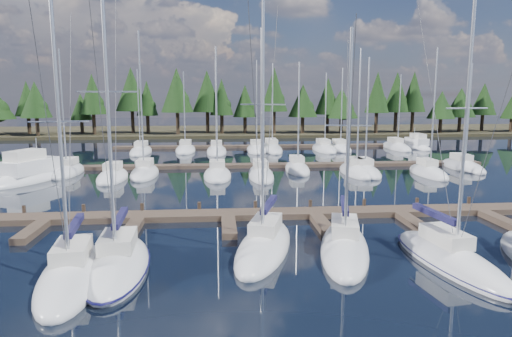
{
  "coord_description": "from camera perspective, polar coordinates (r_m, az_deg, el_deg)",
  "views": [
    {
      "loc": [
        -6.61,
        -12.73,
        8.44
      ],
      "look_at": [
        -3.7,
        22.0,
        2.77
      ],
      "focal_mm": 32.0,
      "sensor_mm": 36.0,
      "label": 1
    }
  ],
  "objects": [
    {
      "name": "front_sailboat_2",
      "position": [
        25.23,
        1.03,
        -9.6
      ],
      "size": [
        5.0,
        9.35,
        14.42
      ],
      "color": "silver",
      "rests_on": "ground"
    },
    {
      "name": "motor_yacht_right",
      "position": [
        76.69,
        19.42,
        2.72
      ],
      "size": [
        3.23,
        7.99,
        3.89
      ],
      "color": "silver",
      "rests_on": "ground"
    },
    {
      "name": "front_sailboat_1",
      "position": [
        23.57,
        -16.91,
        -11.39
      ],
      "size": [
        3.53,
        8.73,
        15.55
      ],
      "color": "silver",
      "rests_on": "ground"
    },
    {
      "name": "far_shore",
      "position": [
        103.27,
        -1.1,
        4.7
      ],
      "size": [
        220.0,
        30.0,
        0.6
      ],
      "primitive_type": "cube",
      "color": "#322D1B",
      "rests_on": "ground"
    },
    {
      "name": "ground",
      "position": [
        44.06,
        3.94,
        -1.84
      ],
      "size": [
        260.0,
        260.0,
        0.0
      ],
      "primitive_type": "plane",
      "color": "black",
      "rests_on": "ground"
    },
    {
      "name": "back_docks",
      "position": [
        63.21,
        1.26,
        1.74
      ],
      "size": [
        50.0,
        21.8,
        0.4
      ],
      "color": "#4B3B2E",
      "rests_on": "ground"
    },
    {
      "name": "back_sailboat_rows",
      "position": [
        58.97,
        1.83,
        1.26
      ],
      "size": [
        46.76,
        33.08,
        16.94
      ],
      "color": "silver",
      "rests_on": "ground"
    },
    {
      "name": "main_dock",
      "position": [
        31.89,
        7.39,
        -5.81
      ],
      "size": [
        44.0,
        6.13,
        0.9
      ],
      "color": "#4B3B2E",
      "rests_on": "ground"
    },
    {
      "name": "front_sailboat_3",
      "position": [
        25.43,
        10.98,
        -9.65
      ],
      "size": [
        4.65,
        9.42,
        12.51
      ],
      "color": "silver",
      "rests_on": "ground"
    },
    {
      "name": "front_sailboat_0",
      "position": [
        22.95,
        -22.04,
        -12.27
      ],
      "size": [
        3.75,
        8.78,
        13.28
      ],
      "color": "silver",
      "rests_on": "ground"
    },
    {
      "name": "front_sailboat_4",
      "position": [
        25.2,
        23.03,
        -10.39
      ],
      "size": [
        3.63,
        9.53,
        14.19
      ],
      "color": "silver",
      "rests_on": "ground"
    },
    {
      "name": "motor_yacht_left",
      "position": [
        50.19,
        -26.36,
        -0.78
      ],
      "size": [
        7.1,
        10.72,
        5.11
      ],
      "color": "silver",
      "rests_on": "ground"
    },
    {
      "name": "tree_line",
      "position": [
        93.11,
        -1.57,
        8.66
      ],
      "size": [
        186.33,
        11.95,
        13.32
      ],
      "color": "black",
      "rests_on": "far_shore"
    }
  ]
}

